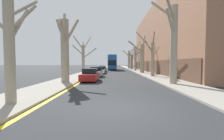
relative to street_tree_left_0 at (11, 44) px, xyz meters
The scene contains 19 objects.
ground_plane 6.10m from the street_tree_left_0, ahead, with size 300.00×300.00×0.00m, color #2B2D30.
sidewalk_left 49.47m from the street_tree_left_0, 90.54° to the left, with size 3.33×120.00×0.12m, color gray.
sidewalk_right 50.69m from the street_tree_left_0, 77.37° to the left, with size 3.33×120.00×0.12m, color gray.
building_facade_right 31.29m from the street_tree_left_0, 55.19° to the left, with size 10.08×39.34×13.82m.
kerb_line_stripe 49.49m from the street_tree_left_0, 88.40° to the left, with size 0.24×120.00×0.01m, color yellow.
street_tree_left_0 is the anchor object (origin of this frame).
street_tree_left_1 8.08m from the street_tree_left_0, 90.26° to the left, with size 2.05×3.61×7.34m.
street_tree_left_2 17.16m from the street_tree_left_0, 90.18° to the left, with size 3.69×4.51×6.66m.
street_tree_right_0 12.64m from the street_tree_left_0, 33.94° to the left, with size 2.14×3.83×8.42m.
street_tree_right_1 18.44m from the street_tree_left_0, 55.11° to the left, with size 3.85×3.01×6.73m.
street_tree_right_2 25.44m from the street_tree_left_0, 65.64° to the left, with size 3.84×2.23×7.70m.
street_tree_right_3 33.40m from the street_tree_left_0, 71.71° to the left, with size 1.52×3.25×7.65m.
street_tree_right_4 41.98m from the street_tree_left_0, 75.16° to the left, with size 2.88×2.81×6.28m.
street_tree_right_5 49.05m from the street_tree_left_0, 77.63° to the left, with size 4.85×2.77×7.97m.
double_decker_bus 38.10m from the street_tree_left_0, 83.29° to the left, with size 2.46×10.19×4.34m.
parked_car_0 10.32m from the street_tree_left_0, 77.26° to the left, with size 1.74×3.93×1.43m.
parked_car_1 16.00m from the street_tree_left_0, 81.95° to the left, with size 1.73×4.01×1.46m.
parked_car_2 22.38m from the street_tree_left_0, 84.28° to the left, with size 1.74×4.29×1.30m.
parked_car_3 27.97m from the street_tree_left_0, 85.43° to the left, with size 1.72×4.56×1.35m.
Camera 1 is at (-0.36, -6.50, 2.04)m, focal length 24.00 mm.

